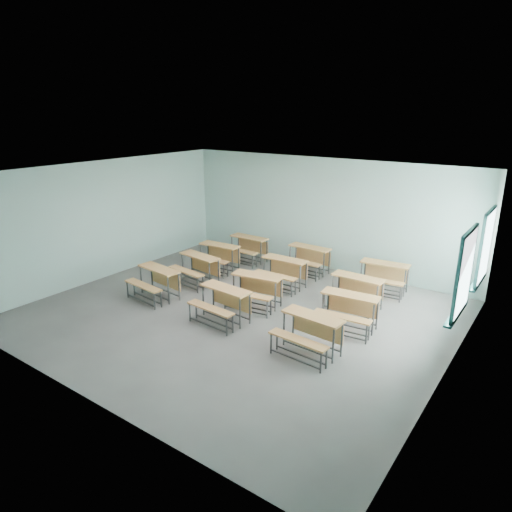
% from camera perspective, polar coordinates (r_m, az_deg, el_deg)
% --- Properties ---
extents(room, '(9.04, 8.04, 3.24)m').
position_cam_1_polar(room, '(9.98, -1.74, 1.12)').
color(room, slate).
rests_on(room, ground).
extents(desk_unit_r0c0, '(1.29, 0.94, 0.75)m').
position_cam_1_polar(desk_unit_r0c0, '(11.48, -12.42, -2.77)').
color(desk_unit_r0c0, '#BB7F43').
rests_on(desk_unit_r0c0, ground).
extents(desk_unit_r0c1, '(1.26, 0.90, 0.75)m').
position_cam_1_polar(desk_unit_r0c1, '(10.04, -4.22, -5.47)').
color(desk_unit_r0c1, '#BB7F43').
rests_on(desk_unit_r0c1, ground).
extents(desk_unit_r0c2, '(1.26, 0.89, 0.75)m').
position_cam_1_polar(desk_unit_r0c2, '(8.81, 6.68, -9.05)').
color(desk_unit_r0c2, '#BB7F43').
rests_on(desk_unit_r0c2, ground).
extents(desk_unit_r1c0, '(1.30, 0.95, 0.75)m').
position_cam_1_polar(desk_unit_r1c0, '(12.27, -7.39, -1.13)').
color(desk_unit_r1c0, '#BB7F43').
rests_on(desk_unit_r1c0, ground).
extents(desk_unit_r1c1, '(1.30, 0.96, 0.75)m').
position_cam_1_polar(desk_unit_r1c1, '(10.75, -0.11, -3.79)').
color(desk_unit_r1c1, '#BB7F43').
rests_on(desk_unit_r1c1, ground).
extents(desk_unit_r1c2, '(1.28, 0.92, 0.75)m').
position_cam_1_polar(desk_unit_r1c2, '(9.86, 11.45, -6.25)').
color(desk_unit_r1c2, '#BB7F43').
rests_on(desk_unit_r1c2, ground).
extents(desk_unit_r2c0, '(1.25, 0.88, 0.75)m').
position_cam_1_polar(desk_unit_r2c0, '(13.17, -4.84, 0.30)').
color(desk_unit_r2c0, '#BB7F43').
rests_on(desk_unit_r2c0, ground).
extents(desk_unit_r2c1, '(1.21, 0.82, 0.75)m').
position_cam_1_polar(desk_unit_r2c1, '(11.92, 3.35, -1.58)').
color(desk_unit_r2c1, '#BB7F43').
rests_on(desk_unit_r2c1, ground).
extents(desk_unit_r2c2, '(1.22, 0.83, 0.75)m').
position_cam_1_polar(desk_unit_r2c2, '(10.90, 12.32, -3.91)').
color(desk_unit_r2c2, '#BB7F43').
rests_on(desk_unit_r2c2, ground).
extents(desk_unit_r3c0, '(1.22, 0.83, 0.75)m').
position_cam_1_polar(desk_unit_r3c0, '(13.93, -1.12, 1.35)').
color(desk_unit_r3c0, '#BB7F43').
rests_on(desk_unit_r3c0, ground).
extents(desk_unit_r3c1, '(1.23, 0.84, 0.75)m').
position_cam_1_polar(desk_unit_r3c1, '(13.00, 6.46, 0.01)').
color(desk_unit_r3c1, '#BB7F43').
rests_on(desk_unit_r3c1, ground).
extents(desk_unit_r3c2, '(1.28, 0.92, 0.75)m').
position_cam_1_polar(desk_unit_r3c2, '(12.02, 15.63, -2.09)').
color(desk_unit_r3c2, '#BB7F43').
rests_on(desk_unit_r3c2, ground).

